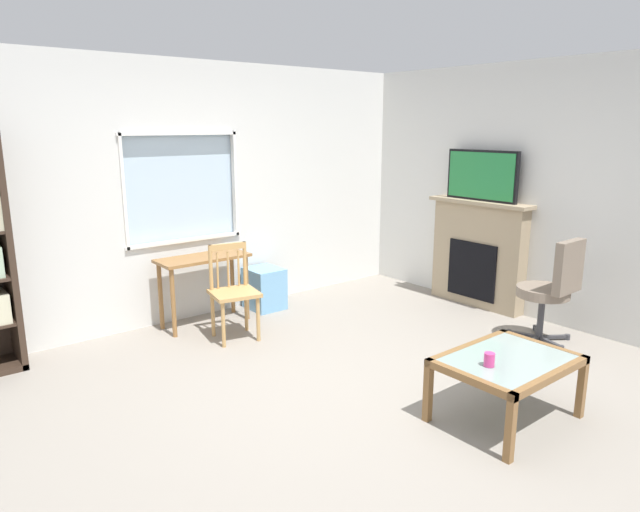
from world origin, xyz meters
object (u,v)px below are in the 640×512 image
at_px(fireplace, 478,253).
at_px(wooden_chair, 233,291).
at_px(desk_under_window, 204,269).
at_px(sippy_cup, 489,360).
at_px(plastic_drawer_unit, 264,288).
at_px(coffee_table, 507,367).
at_px(tv, 482,175).
at_px(office_chair, 552,286).

bearing_deg(fireplace, wooden_chair, 162.60).
bearing_deg(desk_under_window, sippy_cup, -81.25).
bearing_deg(sippy_cup, desk_under_window, 98.75).
relative_size(wooden_chair, fireplace, 0.74).
height_order(plastic_drawer_unit, coffee_table, plastic_drawer_unit).
xyz_separation_m(desk_under_window, wooden_chair, (0.03, -0.51, -0.11)).
xyz_separation_m(tv, sippy_cup, (-2.20, -1.70, -0.96)).
xyz_separation_m(desk_under_window, fireplace, (2.69, -1.35, 0.02)).
distance_m(wooden_chair, office_chair, 2.96).
bearing_deg(desk_under_window, office_chair, -48.12).
height_order(wooden_chair, tv, tv).
bearing_deg(wooden_chair, sippy_cup, -80.23).
xyz_separation_m(desk_under_window, sippy_cup, (0.47, -3.04, -0.08)).
height_order(tv, coffee_table, tv).
relative_size(desk_under_window, plastic_drawer_unit, 2.02).
bearing_deg(sippy_cup, tv, 37.62).
xyz_separation_m(desk_under_window, coffee_table, (0.68, -3.04, -0.19)).
height_order(wooden_chair, office_chair, office_chair).
height_order(desk_under_window, tv, tv).
bearing_deg(tv, fireplace, 0.00).
xyz_separation_m(desk_under_window, plastic_drawer_unit, (0.75, 0.05, -0.35)).
distance_m(tv, coffee_table, 2.82).
bearing_deg(plastic_drawer_unit, office_chair, -59.80).
distance_m(plastic_drawer_unit, office_chair, 2.96).
xyz_separation_m(office_chair, coffee_table, (-1.55, -0.55, -0.17)).
distance_m(fireplace, coffee_table, 2.64).
relative_size(coffee_table, sippy_cup, 10.19).
height_order(tv, sippy_cup, tv).
height_order(desk_under_window, fireplace, fireplace).
height_order(wooden_chair, sippy_cup, wooden_chair).
height_order(tv, office_chair, tv).
bearing_deg(desk_under_window, wooden_chair, -86.35).
xyz_separation_m(fireplace, office_chair, (-0.45, -1.15, -0.04)).
bearing_deg(coffee_table, tv, 40.54).
bearing_deg(tv, coffee_table, -139.46).
xyz_separation_m(tv, office_chair, (-0.44, -1.15, -0.91)).
height_order(fireplace, sippy_cup, fireplace).
bearing_deg(coffee_table, desk_under_window, 102.66).
distance_m(desk_under_window, fireplace, 3.01).
height_order(fireplace, coffee_table, fireplace).
bearing_deg(plastic_drawer_unit, coffee_table, -91.31).
distance_m(office_chair, sippy_cup, 1.85).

